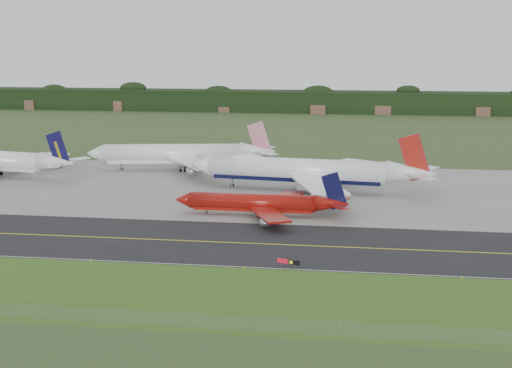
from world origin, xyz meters
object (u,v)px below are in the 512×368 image
(jet_ba_747, at_px, (305,170))
(jet_red_737, at_px, (262,203))
(jet_star_tail, at_px, (183,154))
(taxiway_sign, at_px, (288,262))

(jet_ba_747, xyz_separation_m, jet_red_737, (-7.82, -29.51, -2.72))
(jet_ba_747, height_order, jet_red_737, jet_ba_747)
(jet_star_tail, relative_size, taxiway_sign, 14.08)
(jet_red_737, bearing_deg, jet_ba_747, 75.16)
(jet_ba_747, relative_size, jet_star_tail, 1.14)
(jet_star_tail, bearing_deg, jet_ba_747, -33.19)
(jet_star_tail, height_order, taxiway_sign, jet_star_tail)
(jet_ba_747, bearing_deg, jet_red_737, -104.84)
(taxiway_sign, bearing_deg, jet_red_737, 104.79)
(jet_ba_747, xyz_separation_m, taxiway_sign, (2.15, -67.27, -4.74))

